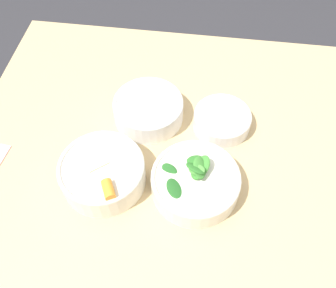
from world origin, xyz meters
TOP-DOWN VIEW (x-y plane):
  - ground_plane at (0.00, 0.00)m, footprint 10.00×10.00m
  - dining_table at (0.00, 0.00)m, footprint 1.01×0.97m
  - bowl_carrots at (-0.04, 0.12)m, footprint 0.19×0.19m
  - bowl_greens at (-0.03, -0.09)m, footprint 0.20×0.20m
  - bowl_beans_hotdog at (0.16, 0.05)m, footprint 0.18×0.18m
  - bowl_cookies at (0.16, -0.14)m, footprint 0.14×0.14m

SIDE VIEW (x-z plane):
  - ground_plane at x=0.00m, z-range 0.00..0.00m
  - dining_table at x=0.00m, z-range 0.25..0.98m
  - bowl_cookies at x=0.16m, z-range 0.73..0.78m
  - bowl_beans_hotdog at x=0.16m, z-range 0.73..0.79m
  - bowl_greens at x=-0.03m, z-range 0.71..0.81m
  - bowl_carrots at x=-0.04m, z-range 0.73..0.81m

